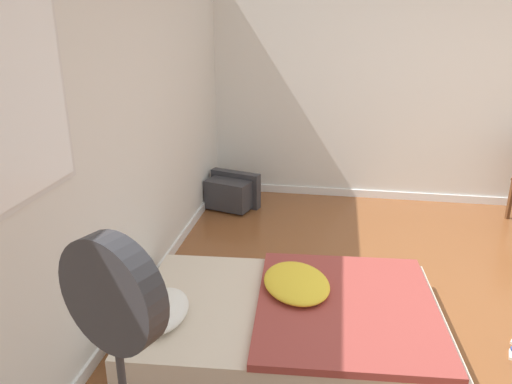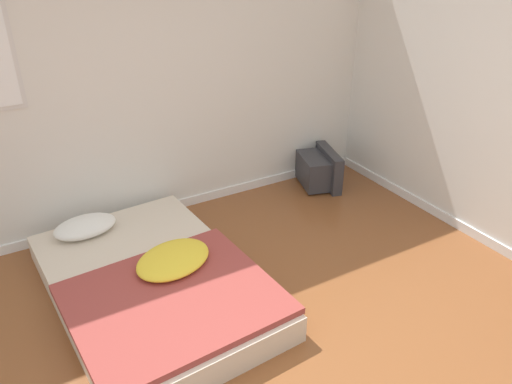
# 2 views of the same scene
# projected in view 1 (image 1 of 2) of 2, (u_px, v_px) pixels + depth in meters

# --- Properties ---
(ground_plane) EXTENTS (20.00, 20.00, 0.00)m
(ground_plane) POSITION_uv_depth(u_px,v_px,m) (470.00, 324.00, 3.59)
(ground_plane) COLOR brown
(wall_back) EXTENTS (7.43, 0.08, 2.60)m
(wall_back) POSITION_uv_depth(u_px,v_px,m) (126.00, 136.00, 3.51)
(wall_back) COLOR silver
(wall_back) RESTS_ON ground_plane
(wall_right) EXTENTS (0.08, 7.32, 2.60)m
(wall_right) POSITION_uv_depth(u_px,v_px,m) (433.00, 90.00, 5.50)
(wall_right) COLOR silver
(wall_right) RESTS_ON ground_plane
(mattress_bed) EXTENTS (1.49, 2.16, 0.35)m
(mattress_bed) POSITION_uv_depth(u_px,v_px,m) (291.00, 316.00, 3.45)
(mattress_bed) COLOR beige
(mattress_bed) RESTS_ON ground_plane
(crt_tv) EXTENTS (0.49, 0.62, 0.40)m
(crt_tv) POSITION_uv_depth(u_px,v_px,m) (231.00, 192.00, 5.62)
(crt_tv) COLOR #333338
(crt_tv) RESTS_ON ground_plane
(standing_fan) EXTENTS (0.34, 0.41, 1.48)m
(standing_fan) POSITION_uv_depth(u_px,v_px,m) (119.00, 353.00, 1.66)
(standing_fan) COLOR #333338
(standing_fan) RESTS_ON ground_plane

